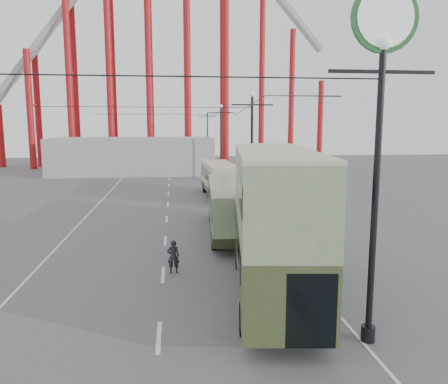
{
  "coord_description": "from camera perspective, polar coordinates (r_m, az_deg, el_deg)",
  "views": [
    {
      "loc": [
        -0.43,
        -15.35,
        6.78
      ],
      "look_at": [
        2.4,
        9.04,
        3.0
      ],
      "focal_mm": 35.0,
      "sensor_mm": 36.0,
      "label": 1
    }
  ],
  "objects": [
    {
      "name": "pedestrian",
      "position": [
        20.45,
        -6.65,
        -8.37
      ],
      "size": [
        0.57,
        0.38,
        1.56
      ],
      "primitive_type": "imported",
      "rotation": [
        0.0,
        0.0,
        3.15
      ],
      "color": "black",
      "rests_on": "ground"
    },
    {
      "name": "double_decker_bus",
      "position": [
        17.3,
        6.36,
        -2.97
      ],
      "size": [
        4.07,
        11.17,
        5.86
      ],
      "rotation": [
        0.0,
        0.0,
        -0.12
      ],
      "color": "#364424",
      "rests_on": "ground"
    },
    {
      "name": "ground",
      "position": [
        16.79,
        -4.75,
        -15.1
      ],
      "size": [
        160.0,
        160.0,
        0.0
      ],
      "primitive_type": "plane",
      "color": "#545557",
      "rests_on": "ground"
    },
    {
      "name": "lamp_post_distant",
      "position": [
        77.62,
        -2.17,
        7.2
      ],
      "size": [
        3.2,
        0.44,
        9.32
      ],
      "color": "black",
      "rests_on": "ground"
    },
    {
      "name": "fairground_shed",
      "position": [
        62.75,
        -11.73,
        4.66
      ],
      "size": [
        22.0,
        10.0,
        5.0
      ],
      "primitive_type": "cube",
      "color": "gray",
      "rests_on": "ground"
    },
    {
      "name": "single_decker_green",
      "position": [
        27.5,
        0.83,
        -1.74
      ],
      "size": [
        3.26,
        11.27,
        3.15
      ],
      "rotation": [
        0.0,
        0.0,
        -0.06
      ],
      "color": "gray",
      "rests_on": "ground"
    },
    {
      "name": "road_markings",
      "position": [
        35.71,
        -7.19,
        -2.25
      ],
      "size": [
        12.52,
        120.0,
        0.01
      ],
      "color": "silver",
      "rests_on": "ground"
    },
    {
      "name": "lamp_post_far",
      "position": [
        55.72,
        -0.4,
        6.59
      ],
      "size": [
        3.2,
        0.44,
        9.32
      ],
      "color": "black",
      "rests_on": "ground"
    },
    {
      "name": "single_decker_cream",
      "position": [
        41.43,
        -0.57,
        1.83
      ],
      "size": [
        3.0,
        10.29,
        3.17
      ],
      "rotation": [
        0.0,
        0.0,
        0.04
      ],
      "color": "beige",
      "rests_on": "ground"
    },
    {
      "name": "lamp_post_near",
      "position": [
        13.79,
        19.84,
        12.73
      ],
      "size": [
        3.2,
        0.44,
        10.8
      ],
      "color": "black",
      "rests_on": "ground"
    },
    {
      "name": "lamp_post_mid",
      "position": [
        33.96,
        3.64,
        5.19
      ],
      "size": [
        3.2,
        0.44,
        9.32
      ],
      "color": "black",
      "rests_on": "ground"
    },
    {
      "name": "roller_coaster",
      "position": [
        74.06,
        -8.63,
        21.25
      ],
      "size": [
        52.95,
        5.0,
        55.48
      ],
      "color": "maroon",
      "rests_on": "ground"
    }
  ]
}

